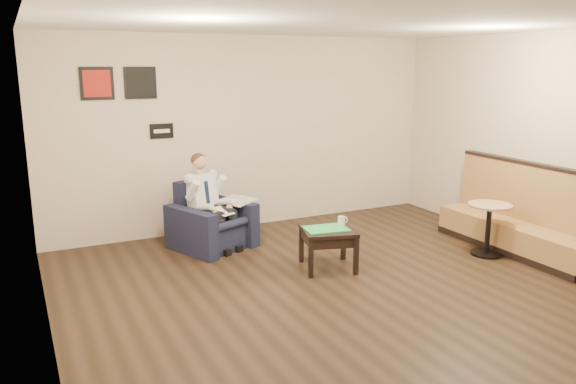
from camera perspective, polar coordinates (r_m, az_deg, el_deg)
name	(u,v)px	position (r m, az deg, el deg)	size (l,w,h in m)	color
ground	(360,295)	(6.09, 7.34, -10.36)	(6.00, 6.00, 0.00)	black
wall_back	(249,133)	(8.32, -3.95, 5.99)	(6.00, 0.02, 2.80)	beige
wall_left	(40,196)	(4.74, -23.91, -0.35)	(0.02, 6.00, 2.80)	beige
wall_right	(567,146)	(7.77, 26.46, 4.19)	(0.02, 6.00, 2.80)	beige
ceiling	(369,20)	(5.62, 8.19, 16.90)	(6.00, 6.00, 0.02)	white
seating_sign	(162,131)	(7.89, -12.72, 6.07)	(0.32, 0.02, 0.20)	black
art_print_left	(97,83)	(7.69, -18.84, 10.39)	(0.42, 0.03, 0.42)	#AA1E14
art_print_right	(140,83)	(7.79, -14.77, 10.68)	(0.42, 0.03, 0.42)	black
armchair	(212,216)	(7.49, -7.74, -2.40)	(0.90, 0.90, 0.87)	black
seated_man	(217,205)	(7.36, -7.20, -1.35)	(0.57, 0.85, 1.19)	white
lap_papers	(222,211)	(7.31, -6.70, -1.94)	(0.20, 0.28, 0.01)	white
newspaper	(237,200)	(7.61, -5.24, -0.85)	(0.38, 0.47, 0.01)	silver
side_table	(328,248)	(6.74, 4.07, -5.73)	(0.60, 0.60, 0.49)	black
green_folder	(326,229)	(6.64, 3.88, -3.73)	(0.49, 0.35, 0.01)	#29CF59
coffee_mug	(341,220)	(6.82, 5.45, -2.90)	(0.09, 0.09, 0.10)	white
smartphone	(329,224)	(6.84, 4.19, -3.24)	(0.15, 0.08, 0.01)	black
banquette	(516,209)	(7.81, 22.12, -1.57)	(0.53, 2.24, 1.15)	olive
cafe_table	(488,230)	(7.60, 19.66, -3.61)	(0.54, 0.54, 0.67)	tan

